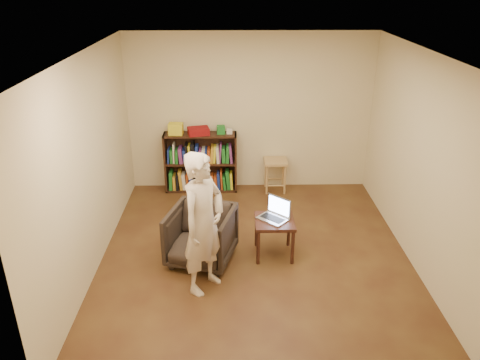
{
  "coord_description": "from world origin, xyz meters",
  "views": [
    {
      "loc": [
        -0.28,
        -5.19,
        3.43
      ],
      "look_at": [
        -0.19,
        0.35,
        0.94
      ],
      "focal_mm": 35.0,
      "sensor_mm": 36.0,
      "label": 1
    }
  ],
  "objects_px": {
    "stool": "(275,166)",
    "side_table": "(274,226)",
    "armchair": "(201,236)",
    "person": "(203,224)",
    "laptop": "(275,214)",
    "bookshelf": "(201,165)"
  },
  "relations": [
    {
      "from": "laptop",
      "to": "person",
      "type": "height_order",
      "value": "person"
    },
    {
      "from": "laptop",
      "to": "person",
      "type": "bearing_deg",
      "value": -97.91
    },
    {
      "from": "laptop",
      "to": "person",
      "type": "distance_m",
      "value": 1.17
    },
    {
      "from": "side_table",
      "to": "stool",
      "type": "bearing_deg",
      "value": 84.75
    },
    {
      "from": "bookshelf",
      "to": "armchair",
      "type": "distance_m",
      "value": 2.17
    },
    {
      "from": "stool",
      "to": "side_table",
      "type": "bearing_deg",
      "value": -95.25
    },
    {
      "from": "armchair",
      "to": "laptop",
      "type": "distance_m",
      "value": 0.99
    },
    {
      "from": "person",
      "to": "armchair",
      "type": "bearing_deg",
      "value": 42.9
    },
    {
      "from": "armchair",
      "to": "laptop",
      "type": "bearing_deg",
      "value": 25.91
    },
    {
      "from": "side_table",
      "to": "person",
      "type": "height_order",
      "value": "person"
    },
    {
      "from": "stool",
      "to": "person",
      "type": "bearing_deg",
      "value": -111.49
    },
    {
      "from": "armchair",
      "to": "side_table",
      "type": "bearing_deg",
      "value": 23.02
    },
    {
      "from": "bookshelf",
      "to": "laptop",
      "type": "relative_size",
      "value": 2.68
    },
    {
      "from": "stool",
      "to": "laptop",
      "type": "bearing_deg",
      "value": -95.15
    },
    {
      "from": "bookshelf",
      "to": "side_table",
      "type": "xyz_separation_m",
      "value": [
        1.07,
        -2.04,
        -0.01
      ]
    },
    {
      "from": "bookshelf",
      "to": "side_table",
      "type": "height_order",
      "value": "bookshelf"
    },
    {
      "from": "armchair",
      "to": "person",
      "type": "height_order",
      "value": "person"
    },
    {
      "from": "armchair",
      "to": "bookshelf",
      "type": "bearing_deg",
      "value": 108.82
    },
    {
      "from": "bookshelf",
      "to": "stool",
      "type": "distance_m",
      "value": 1.25
    },
    {
      "from": "person",
      "to": "laptop",
      "type": "bearing_deg",
      "value": -15.02
    },
    {
      "from": "stool",
      "to": "armchair",
      "type": "height_order",
      "value": "armchair"
    },
    {
      "from": "bookshelf",
      "to": "stool",
      "type": "xyz_separation_m",
      "value": [
        1.25,
        -0.06,
        0.0
      ]
    }
  ]
}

